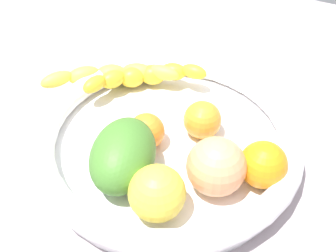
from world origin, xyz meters
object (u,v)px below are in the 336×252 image
at_px(banana_draped_left, 111,75).
at_px(orange_mid_right, 263,165).
at_px(peach_blush, 216,166).
at_px(banana_draped_right, 144,76).
at_px(orange_front, 146,131).
at_px(apple_yellow, 157,193).
at_px(fruit_bowl, 168,139).
at_px(orange_mid_left, 202,120).
at_px(mango_green, 123,155).

height_order(banana_draped_left, orange_mid_right, orange_mid_right).
bearing_deg(orange_mid_right, peach_blush, -143.59).
height_order(banana_draped_right, orange_front, orange_front).
distance_m(banana_draped_right, apple_yellow, 0.24).
xyz_separation_m(orange_mid_right, apple_yellow, (-0.09, -0.10, 0.00)).
distance_m(fruit_bowl, orange_mid_right, 0.14).
relative_size(orange_mid_left, peach_blush, 0.73).
xyz_separation_m(banana_draped_right, mango_green, (0.07, -0.17, 0.01)).
xyz_separation_m(orange_mid_left, orange_mid_right, (0.10, -0.04, 0.00)).
height_order(fruit_bowl, orange_mid_right, orange_mid_right).
height_order(banana_draped_right, orange_mid_left, orange_mid_left).
relative_size(banana_draped_left, orange_mid_right, 3.14).
distance_m(orange_front, orange_mid_right, 0.16).
xyz_separation_m(orange_mid_left, mango_green, (-0.06, -0.12, 0.01)).
bearing_deg(apple_yellow, peach_blush, 55.83).
xyz_separation_m(fruit_bowl, apple_yellow, (0.04, -0.11, 0.03)).
distance_m(fruit_bowl, orange_front, 0.04).
bearing_deg(banana_draped_right, peach_blush, -36.22).
bearing_deg(fruit_bowl, banana_draped_left, 153.35).
relative_size(banana_draped_right, mango_green, 1.34).
bearing_deg(orange_mid_right, orange_mid_left, 156.47).
height_order(orange_front, orange_mid_right, orange_mid_right).
bearing_deg(banana_draped_left, orange_mid_right, -15.76).
height_order(orange_front, apple_yellow, apple_yellow).
relative_size(orange_mid_left, mango_green, 0.46).
height_order(banana_draped_left, mango_green, mango_green).
bearing_deg(mango_green, fruit_bowl, 74.89).
distance_m(orange_front, mango_green, 0.06).
bearing_deg(apple_yellow, orange_front, 126.43).
distance_m(banana_draped_left, orange_mid_left, 0.18).
bearing_deg(peach_blush, banana_draped_right, 143.78).
xyz_separation_m(orange_mid_left, apple_yellow, (0.01, -0.15, 0.01)).
xyz_separation_m(banana_draped_left, mango_green, (0.12, -0.15, 0.01)).
xyz_separation_m(orange_front, peach_blush, (0.11, -0.02, 0.01)).
distance_m(banana_draped_left, peach_blush, 0.26).
height_order(banana_draped_left, orange_front, orange_front).
height_order(orange_mid_left, orange_mid_right, orange_mid_right).
height_order(orange_mid_left, mango_green, mango_green).
bearing_deg(apple_yellow, orange_mid_left, 93.28).
bearing_deg(peach_blush, apple_yellow, -124.17).
distance_m(banana_draped_right, peach_blush, 0.22).
bearing_deg(apple_yellow, orange_mid_right, 47.53).
bearing_deg(banana_draped_left, apple_yellow, -44.21).
relative_size(fruit_bowl, peach_blush, 5.03).
bearing_deg(mango_green, orange_mid_left, 64.02).
relative_size(banana_draped_right, orange_mid_left, 2.90).
height_order(banana_draped_right, mango_green, mango_green).
height_order(orange_mid_left, peach_blush, peach_blush).
bearing_deg(fruit_bowl, orange_mid_right, -3.09).
bearing_deg(orange_front, banana_draped_left, 142.88).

